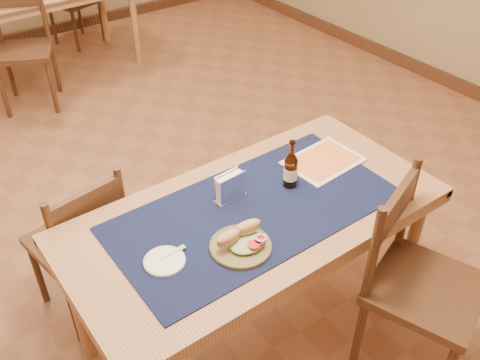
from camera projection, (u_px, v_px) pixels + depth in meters
room at (146, 3)px, 2.35m from camera, size 6.04×7.04×2.84m
main_table at (254, 225)px, 2.28m from camera, size 1.60×0.80×0.75m
placemat at (254, 210)px, 2.22m from camera, size 1.20×0.60×0.01m
baseboard at (170, 230)px, 3.16m from camera, size 6.00×7.00×0.10m
back_table at (35, 0)px, 4.57m from camera, size 1.67×0.87×0.75m
chair_main_far at (81, 242)px, 2.51m from camera, size 0.45×0.45×0.86m
chair_main_near at (417, 281)px, 2.25m from camera, size 0.57×0.57×0.96m
chair_back_near at (23, 46)px, 4.23m from camera, size 0.58×0.58×0.94m
chair_back_far at (76, 0)px, 5.23m from camera, size 0.50×0.50×0.86m
sandwich_plate at (242, 242)px, 2.03m from camera, size 0.24×0.24×0.09m
side_plate at (165, 261)px, 1.98m from camera, size 0.16×0.16×0.01m
fork at (174, 252)px, 2.01m from camera, size 0.12×0.02×0.00m
beer_bottle at (291, 170)px, 2.30m from camera, size 0.06×0.06×0.23m
napkin_holder at (230, 187)px, 2.25m from camera, size 0.15×0.06×0.13m
menu_card at (323, 161)px, 2.50m from camera, size 0.36×0.27×0.01m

